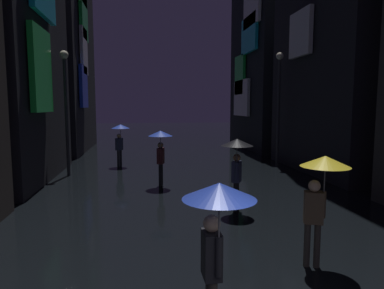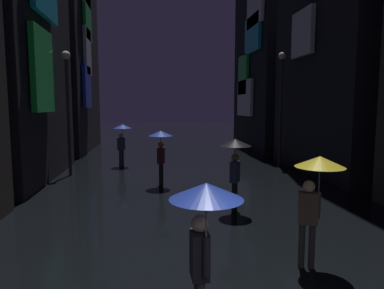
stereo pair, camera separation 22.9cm
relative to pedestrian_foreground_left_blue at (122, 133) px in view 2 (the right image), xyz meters
The scene contains 9 objects.
building_left_far 9.80m from the pedestrian_foreground_left_blue, 122.87° to the left, with size 4.25×8.76×13.13m.
building_right_far 13.12m from the pedestrian_foreground_left_blue, 32.60° to the left, with size 4.25×7.72×12.57m.
pedestrian_foreground_left_blue is the anchor object (origin of this frame).
pedestrian_midstreet_centre_blue 4.89m from the pedestrian_foreground_left_blue, 68.85° to the right, with size 0.90×0.90×2.12m.
pedestrian_far_right_black 8.85m from the pedestrian_foreground_left_blue, 65.10° to the right, with size 0.90×0.90×2.12m.
pedestrian_midstreet_left_blue 13.49m from the pedestrian_foreground_left_blue, 81.59° to the right, with size 0.90×0.90×2.12m.
pedestrian_foreground_right_yellow 12.32m from the pedestrian_foreground_left_blue, 69.31° to the right, with size 0.90×0.90×2.12m.
streetlamp_right_far 8.14m from the pedestrian_foreground_left_blue, ahead, with size 0.36×0.36×5.66m.
streetlamp_left_far 3.34m from the pedestrian_foreground_left_blue, 137.73° to the right, with size 0.36×0.36×5.36m.
Camera 2 is at (-1.56, -2.10, 3.03)m, focal length 32.00 mm.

